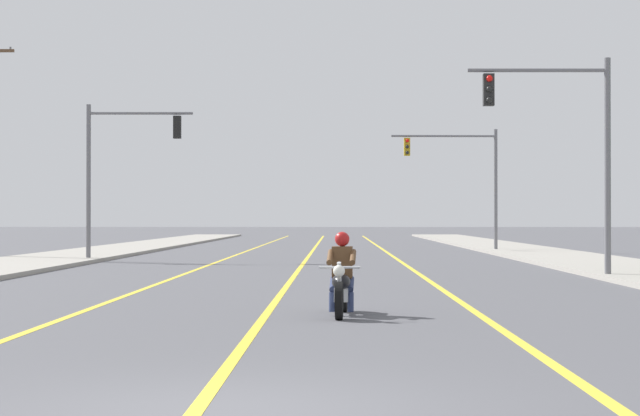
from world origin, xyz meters
TOP-DOWN VIEW (x-y plane):
  - ground_plane at (0.00, 0.00)m, footprint 400.00×400.00m
  - lane_stripe_center at (-0.28, 45.00)m, footprint 0.16×100.00m
  - lane_stripe_left at (-3.66, 45.00)m, footprint 0.16×100.00m
  - lane_stripe_right at (3.47, 45.00)m, footprint 0.16×100.00m
  - sidewalk_kerb_right at (10.38, 40.00)m, footprint 4.40×110.00m
  - sidewalk_kerb_left at (-10.38, 40.00)m, footprint 4.40×110.00m
  - motorcycle_with_rider at (1.05, 9.48)m, footprint 0.70×2.19m
  - traffic_signal_near_right at (7.45, 21.08)m, footprint 4.01×0.38m
  - traffic_signal_near_left at (-7.68, 33.42)m, footprint 4.22×0.39m
  - traffic_signal_mid_right at (7.46, 45.61)m, footprint 5.38×0.54m

SIDE VIEW (x-z plane):
  - ground_plane at x=0.00m, z-range 0.00..0.00m
  - lane_stripe_center at x=-0.28m, z-range 0.00..0.01m
  - lane_stripe_left at x=-3.66m, z-range 0.00..0.01m
  - lane_stripe_right at x=3.47m, z-range 0.00..0.01m
  - sidewalk_kerb_right at x=10.38m, z-range 0.00..0.14m
  - sidewalk_kerb_left at x=-10.38m, z-range 0.00..0.14m
  - motorcycle_with_rider at x=1.05m, z-range -0.14..1.32m
  - traffic_signal_near_right at x=7.45m, z-range 0.94..7.14m
  - traffic_signal_near_left at x=-7.68m, z-range 0.96..7.16m
  - traffic_signal_mid_right at x=7.46m, z-range 1.03..7.23m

